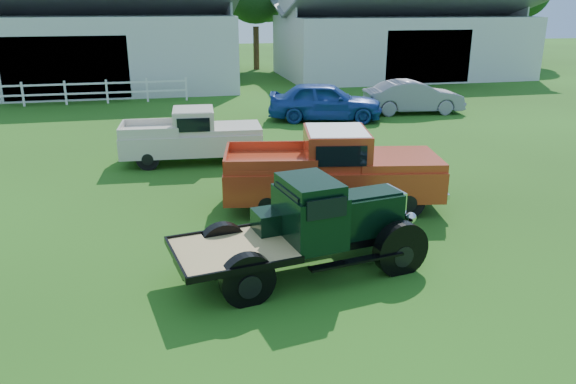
{
  "coord_description": "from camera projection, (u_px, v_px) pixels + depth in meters",
  "views": [
    {
      "loc": [
        -2.38,
        -10.09,
        5.02
      ],
      "look_at": [
        0.2,
        1.2,
        1.05
      ],
      "focal_mm": 35.0,
      "sensor_mm": 36.0,
      "label": 1
    }
  ],
  "objects": [
    {
      "name": "misc_car_grey",
      "position": [
        413.0,
        97.0,
        26.08
      ],
      "size": [
        4.69,
        2.01,
        1.5
      ],
      "primitive_type": "imported",
      "rotation": [
        0.0,
        0.0,
        1.48
      ],
      "color": "slate",
      "rests_on": "ground"
    },
    {
      "name": "fence_rail",
      "position": [
        44.0,
        94.0,
        28.0
      ],
      "size": [
        14.2,
        0.16,
        1.2
      ],
      "primitive_type": null,
      "color": "white",
      "rests_on": "ground"
    },
    {
      "name": "tree_d",
      "position": [
        413.0,
        0.0,
        44.96
      ],
      "size": [
        6.0,
        6.0,
        10.0
      ],
      "primitive_type": null,
      "color": "black",
      "rests_on": "ground"
    },
    {
      "name": "shed_right",
      "position": [
        400.0,
        37.0,
        38.44
      ],
      "size": [
        16.8,
        9.2,
        5.2
      ],
      "primitive_type": null,
      "color": "#A3A3A3",
      "rests_on": "ground"
    },
    {
      "name": "tree_c",
      "position": [
        256.0,
        8.0,
        41.46
      ],
      "size": [
        5.4,
        5.4,
        9.0
      ],
      "primitive_type": null,
      "color": "black",
      "rests_on": "ground"
    },
    {
      "name": "white_pickup",
      "position": [
        192.0,
        136.0,
        18.14
      ],
      "size": [
        4.76,
        2.11,
        1.71
      ],
      "primitive_type": null,
      "rotation": [
        0.0,
        0.0,
        -0.07
      ],
      "color": "beige",
      "rests_on": "ground"
    },
    {
      "name": "vintage_flatbed",
      "position": [
        305.0,
        227.0,
        10.65
      ],
      "size": [
        4.99,
        2.66,
        1.88
      ],
      "primitive_type": null,
      "rotation": [
        0.0,
        0.0,
        0.17
      ],
      "color": "black",
      "rests_on": "ground"
    },
    {
      "name": "shed_left",
      "position": [
        75.0,
        40.0,
        33.03
      ],
      "size": [
        18.8,
        10.2,
        5.6
      ],
      "primitive_type": null,
      "color": "#A3A3A3",
      "rests_on": "ground"
    },
    {
      "name": "tree_e",
      "position": [
        516.0,
        4.0,
        44.88
      ],
      "size": [
        5.7,
        5.7,
        9.5
      ],
      "primitive_type": null,
      "color": "black",
      "rests_on": "ground"
    },
    {
      "name": "red_pickup",
      "position": [
        331.0,
        168.0,
        14.08
      ],
      "size": [
        5.85,
        3.09,
        2.03
      ],
      "primitive_type": null,
      "rotation": [
        0.0,
        0.0,
        -0.18
      ],
      "color": "#AF3519",
      "rests_on": "ground"
    },
    {
      "name": "misc_car_blue",
      "position": [
        325.0,
        101.0,
        24.48
      ],
      "size": [
        5.27,
        3.2,
        1.68
      ],
      "primitive_type": "imported",
      "rotation": [
        0.0,
        0.0,
        1.31
      ],
      "color": "navy",
      "rests_on": "ground"
    },
    {
      "name": "ground",
      "position": [
        292.0,
        260.0,
        11.43
      ],
      "size": [
        120.0,
        120.0,
        0.0
      ],
      "primitive_type": "plane",
      "color": "#234612"
    }
  ]
}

